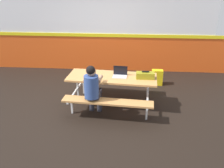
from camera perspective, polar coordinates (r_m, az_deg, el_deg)
ground_plane at (r=5.72m, az=-4.12°, el=-4.99°), size 10.00×10.00×0.02m
accent_backdrop at (r=7.55m, az=-1.74°, el=12.52°), size 8.00×0.14×2.60m
picnic_table_main at (r=5.42m, az=-0.00°, el=0.25°), size 2.06×1.69×0.74m
student_nearer at (r=4.93m, az=-4.78°, el=-0.73°), size 0.38×0.53×1.21m
laptop_silver at (r=5.35m, az=1.95°, el=2.35°), size 0.34×0.24×0.22m
toolbox_grey at (r=5.27m, az=8.05°, el=2.08°), size 0.40×0.18×0.18m
backpack_dark at (r=6.78m, az=10.84°, el=1.56°), size 0.30×0.22×0.44m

